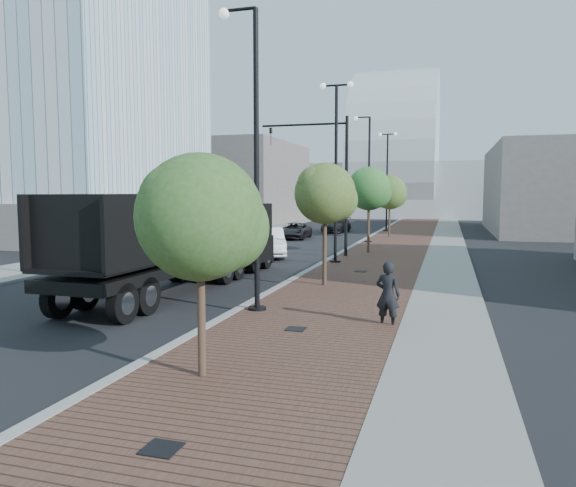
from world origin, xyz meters
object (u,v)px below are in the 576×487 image
(pedestrian, at_px, (388,295))
(dump_truck, at_px, (205,245))
(white_sedan, at_px, (268,242))
(dark_car_mid, at_px, (295,231))

(pedestrian, bearing_deg, dump_truck, -24.56)
(dump_truck, relative_size, white_sedan, 2.71)
(pedestrian, bearing_deg, dark_car_mid, -58.30)
(dump_truck, relative_size, pedestrian, 7.42)
(dump_truck, bearing_deg, white_sedan, 93.03)
(white_sedan, bearing_deg, pedestrian, -82.73)
(dump_truck, xyz_separation_m, dark_car_mid, (-2.14, 21.35, -0.90))
(white_sedan, height_order, dark_car_mid, white_sedan)
(white_sedan, relative_size, pedestrian, 2.73)
(dark_car_mid, bearing_deg, dump_truck, -87.17)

